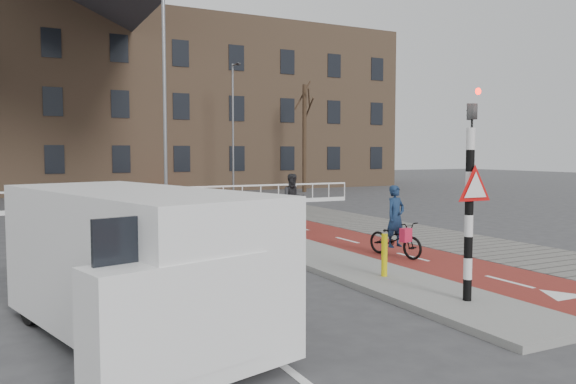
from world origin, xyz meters
name	(u,v)px	position (x,y,z in m)	size (l,w,h in m)	color
ground	(417,280)	(0.00, 0.00, 0.00)	(120.00, 120.00, 0.00)	#38383A
bike_lane	(275,222)	(1.50, 10.00, 0.01)	(2.50, 60.00, 0.01)	maroon
sidewalk	(339,218)	(4.30, 10.00, 0.01)	(3.00, 60.00, 0.01)	slate
curb_island	(297,249)	(-0.70, 4.00, 0.06)	(1.80, 16.00, 0.12)	gray
traffic_signal	(470,189)	(-0.60, -2.02, 1.99)	(0.80, 0.80, 3.68)	black
bollard	(384,255)	(-0.73, 0.14, 0.55)	(0.12, 0.12, 0.85)	yellow
cyclist_near	(395,233)	(1.16, 2.25, 0.60)	(0.90, 1.76, 1.77)	black
cyclist_far	(293,208)	(0.92, 7.36, 0.79)	(0.91, 1.82, 1.90)	black
van	(134,261)	(-5.90, -1.11, 1.10)	(3.18, 5.19, 2.08)	white
railing	(71,205)	(-5.00, 17.00, 0.31)	(28.00, 0.10, 0.99)	silver
townhouse_row	(77,76)	(-3.00, 32.00, 7.81)	(46.00, 10.00, 15.90)	#7F6047
tree_right	(304,139)	(10.16, 23.80, 3.53)	(0.27, 0.27, 7.05)	black
streetlight_near	(165,99)	(-2.51, 10.40, 4.45)	(0.12, 0.12, 8.91)	slate
streetlight_right	(233,130)	(5.09, 23.68, 4.01)	(0.12, 0.12, 8.03)	slate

